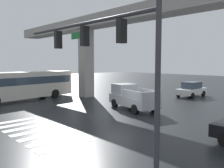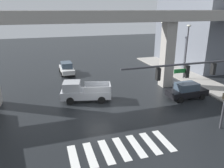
% 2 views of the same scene
% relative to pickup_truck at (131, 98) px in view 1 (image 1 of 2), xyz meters
% --- Properties ---
extents(ground_plane, '(120.00, 120.00, 0.00)m').
position_rel_pickup_truck_xyz_m(ground_plane, '(0.95, -2.77, -0.99)').
color(ground_plane, black).
extents(crosswalk_stripes, '(7.15, 2.80, 0.01)m').
position_rel_pickup_truck_xyz_m(crosswalk_stripes, '(0.95, -9.15, -0.98)').
color(crosswalk_stripes, silver).
rests_on(crosswalk_stripes, ground).
extents(elevated_overpass, '(49.00, 2.25, 9.00)m').
position_rel_pickup_truck_xyz_m(elevated_overpass, '(0.95, 1.64, 6.66)').
color(elevated_overpass, '#9E9991').
rests_on(elevated_overpass, ground).
extents(pickup_truck, '(5.40, 3.01, 2.08)m').
position_rel_pickup_truck_xyz_m(pickup_truck, '(0.00, 0.00, 0.00)').
color(pickup_truck, '#A8AAAF').
rests_on(pickup_truck, ground).
extents(city_bus, '(4.07, 11.05, 2.99)m').
position_rel_pickup_truck_xyz_m(city_bus, '(-11.06, -4.73, 0.73)').
color(city_bus, beige).
rests_on(city_bus, ground).
extents(sedan_white, '(2.04, 4.34, 1.72)m').
position_rel_pickup_truck_xyz_m(sedan_white, '(-0.50, 10.77, -0.14)').
color(sedan_white, silver).
rests_on(sedan_white, ground).
extents(traffic_signal_mast, '(8.69, 0.32, 6.20)m').
position_rel_pickup_truck_xyz_m(traffic_signal_mast, '(6.84, -8.94, 3.57)').
color(traffic_signal_mast, '#38383D').
rests_on(traffic_signal_mast, ground).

